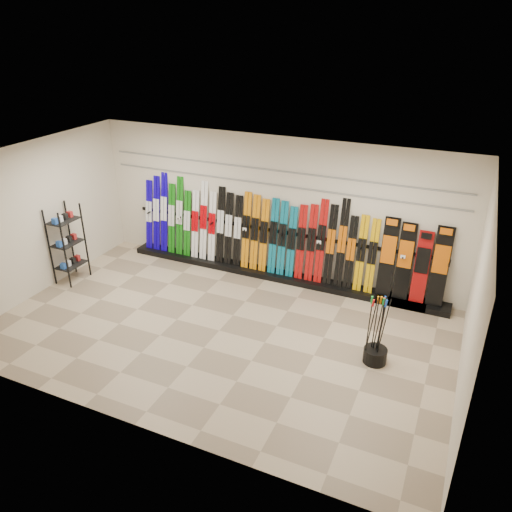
% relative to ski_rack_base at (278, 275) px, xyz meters
% --- Properties ---
extents(floor, '(8.00, 8.00, 0.00)m').
position_rel_ski_rack_base_xyz_m(floor, '(-0.22, -2.28, -0.06)').
color(floor, gray).
rests_on(floor, ground).
extents(back_wall, '(8.00, 0.00, 8.00)m').
position_rel_ski_rack_base_xyz_m(back_wall, '(-0.22, 0.22, 1.44)').
color(back_wall, beige).
rests_on(back_wall, floor).
extents(left_wall, '(0.00, 5.00, 5.00)m').
position_rel_ski_rack_base_xyz_m(left_wall, '(-4.22, -2.28, 1.44)').
color(left_wall, beige).
rests_on(left_wall, floor).
extents(right_wall, '(0.00, 5.00, 5.00)m').
position_rel_ski_rack_base_xyz_m(right_wall, '(3.78, -2.28, 1.44)').
color(right_wall, beige).
rests_on(right_wall, floor).
extents(ceiling, '(8.00, 8.00, 0.00)m').
position_rel_ski_rack_base_xyz_m(ceiling, '(-0.22, -2.28, 2.94)').
color(ceiling, silver).
rests_on(ceiling, back_wall).
extents(ski_rack_base, '(8.00, 0.40, 0.12)m').
position_rel_ski_rack_base_xyz_m(ski_rack_base, '(0.00, 0.00, 0.00)').
color(ski_rack_base, black).
rests_on(ski_rack_base, floor).
extents(skis, '(5.37, 0.29, 1.83)m').
position_rel_ski_rack_base_xyz_m(skis, '(-0.70, 0.07, 0.87)').
color(skis, '#1000B1').
rests_on(skis, ski_rack_base).
extents(snowboards, '(1.26, 0.24, 1.57)m').
position_rel_ski_rack_base_xyz_m(snowboards, '(2.71, 0.08, 0.82)').
color(snowboards, black).
rests_on(snowboards, ski_rack_base).
extents(accessory_rack, '(0.40, 0.60, 1.65)m').
position_rel_ski_rack_base_xyz_m(accessory_rack, '(-3.97, -1.83, 0.77)').
color(accessory_rack, black).
rests_on(accessory_rack, floor).
extents(pole_bin, '(0.38, 0.38, 0.25)m').
position_rel_ski_rack_base_xyz_m(pole_bin, '(2.50, -2.04, 0.07)').
color(pole_bin, black).
rests_on(pole_bin, floor).
extents(ski_poles, '(0.31, 0.25, 1.18)m').
position_rel_ski_rack_base_xyz_m(ski_poles, '(2.48, -2.03, 0.55)').
color(ski_poles, black).
rests_on(ski_poles, pole_bin).
extents(slatwall_rail_0, '(7.60, 0.02, 0.03)m').
position_rel_ski_rack_base_xyz_m(slatwall_rail_0, '(-0.22, 0.20, 1.94)').
color(slatwall_rail_0, gray).
rests_on(slatwall_rail_0, back_wall).
extents(slatwall_rail_1, '(7.60, 0.02, 0.03)m').
position_rel_ski_rack_base_xyz_m(slatwall_rail_1, '(-0.22, 0.20, 2.24)').
color(slatwall_rail_1, gray).
rests_on(slatwall_rail_1, back_wall).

